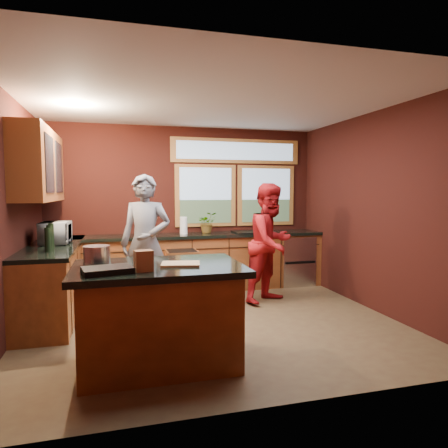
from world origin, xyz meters
name	(u,v)px	position (x,y,z in m)	size (l,w,h in m)	color
floor	(213,323)	(0.00, 0.00, 0.00)	(4.50, 4.50, 0.00)	brown
room_shell	(160,177)	(-0.60, 0.32, 1.80)	(4.52, 4.02, 2.71)	black
back_counter	(201,262)	(0.20, 1.70, 0.46)	(4.50, 0.64, 0.93)	#5F3216
left_counter	(53,280)	(-1.95, 0.85, 0.47)	(0.64, 2.30, 0.93)	#5F3216
island	(159,314)	(-0.76, -1.01, 0.48)	(1.55, 1.05, 0.95)	#5F3216
person_grey	(146,244)	(-0.76, 0.68, 0.93)	(0.68, 0.44, 1.85)	slate
person_red	(271,243)	(1.05, 0.72, 0.87)	(0.85, 0.66, 1.74)	#A41316
microwave	(56,233)	(-1.92, 0.98, 1.08)	(0.52, 0.35, 0.29)	#999999
potted_plant	(207,223)	(0.32, 1.75, 1.10)	(0.31, 0.27, 0.35)	#999999
paper_towel	(184,226)	(-0.08, 1.70, 1.07)	(0.12, 0.12, 0.28)	white
cutting_board	(181,264)	(-0.56, -1.06, 0.95)	(0.35, 0.25, 0.02)	tan
stock_pot	(97,255)	(-1.31, -0.86, 1.03)	(0.24, 0.24, 0.18)	#BABABF
paper_bag	(144,261)	(-0.91, -1.26, 1.03)	(0.15, 0.12, 0.18)	brown
black_tray	(107,270)	(-1.21, -1.26, 0.97)	(0.40, 0.28, 0.05)	black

